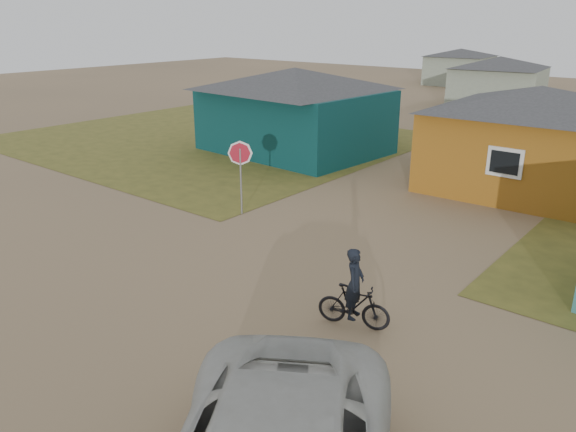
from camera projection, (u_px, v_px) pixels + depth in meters
name	position (u px, v px, depth m)	size (l,w,h in m)	color
ground	(218.00, 307.00, 12.76)	(120.00, 120.00, 0.00)	#8D7251
grass_nw	(210.00, 138.00, 30.59)	(20.00, 18.00, 0.00)	olive
house_teal	(295.00, 109.00, 27.00)	(8.93, 7.08, 4.00)	#082E2F
house_yellow	(534.00, 138.00, 20.84)	(7.72, 6.76, 3.90)	#975C17
house_pale_west	(498.00, 81.00, 40.56)	(7.04, 6.15, 3.60)	gray
house_pale_north	(459.00, 66.00, 54.12)	(6.28, 5.81, 3.40)	gray
stop_sign	(240.00, 161.00, 18.24)	(0.79, 0.25, 2.48)	gray
cyclist	(354.00, 299.00, 11.79)	(1.64, 0.88, 1.78)	black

